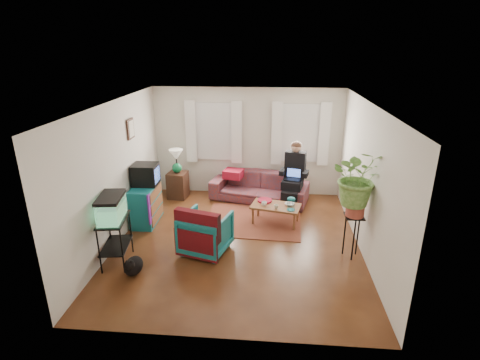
# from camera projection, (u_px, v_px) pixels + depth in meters

# --- Properties ---
(floor) EXTENTS (4.50, 5.00, 0.01)m
(floor) POSITION_uv_depth(u_px,v_px,m) (238.00, 241.00, 7.13)
(floor) COLOR #4F2B14
(floor) RESTS_ON ground
(ceiling) EXTENTS (4.50, 5.00, 0.01)m
(ceiling) POSITION_uv_depth(u_px,v_px,m) (238.00, 104.00, 6.23)
(ceiling) COLOR white
(ceiling) RESTS_ON wall_back
(wall_back) EXTENTS (4.50, 0.01, 2.60)m
(wall_back) POSITION_uv_depth(u_px,v_px,m) (247.00, 142.00, 9.01)
(wall_back) COLOR silver
(wall_back) RESTS_ON floor
(wall_front) EXTENTS (4.50, 0.01, 2.60)m
(wall_front) POSITION_uv_depth(u_px,v_px,m) (219.00, 250.00, 4.34)
(wall_front) COLOR silver
(wall_front) RESTS_ON floor
(wall_left) EXTENTS (0.01, 5.00, 2.60)m
(wall_left) POSITION_uv_depth(u_px,v_px,m) (116.00, 174.00, 6.85)
(wall_left) COLOR silver
(wall_left) RESTS_ON floor
(wall_right) EXTENTS (0.01, 5.00, 2.60)m
(wall_right) POSITION_uv_depth(u_px,v_px,m) (367.00, 181.00, 6.50)
(wall_right) COLOR silver
(wall_right) RESTS_ON floor
(window_left) EXTENTS (1.08, 0.04, 1.38)m
(window_left) POSITION_uv_depth(u_px,v_px,m) (214.00, 132.00, 8.97)
(window_left) COLOR white
(window_left) RESTS_ON wall_back
(window_right) EXTENTS (1.08, 0.04, 1.38)m
(window_right) POSITION_uv_depth(u_px,v_px,m) (300.00, 133.00, 8.81)
(window_right) COLOR white
(window_right) RESTS_ON wall_back
(curtains_left) EXTENTS (1.36, 0.06, 1.50)m
(curtains_left) POSITION_uv_depth(u_px,v_px,m) (214.00, 132.00, 8.90)
(curtains_left) COLOR white
(curtains_left) RESTS_ON wall_back
(curtains_right) EXTENTS (1.36, 0.06, 1.50)m
(curtains_right) POSITION_uv_depth(u_px,v_px,m) (300.00, 134.00, 8.73)
(curtains_right) COLOR white
(curtains_right) RESTS_ON wall_back
(picture_frame) EXTENTS (0.04, 0.32, 0.40)m
(picture_frame) POSITION_uv_depth(u_px,v_px,m) (131.00, 129.00, 7.42)
(picture_frame) COLOR #3D2616
(picture_frame) RESTS_ON wall_left
(area_rug) EXTENTS (2.08, 1.70, 0.01)m
(area_rug) POSITION_uv_depth(u_px,v_px,m) (253.00, 221.00, 7.94)
(area_rug) COLOR brown
(area_rug) RESTS_ON floor
(sofa) EXTENTS (2.41, 1.41, 0.89)m
(sofa) POSITION_uv_depth(u_px,v_px,m) (259.00, 182.00, 8.86)
(sofa) COLOR brown
(sofa) RESTS_ON floor
(seated_person) EXTENTS (0.72, 0.81, 1.35)m
(seated_person) POSITION_uv_depth(u_px,v_px,m) (294.00, 177.00, 8.54)
(seated_person) COLOR black
(seated_person) RESTS_ON sofa
(side_table) EXTENTS (0.49, 0.49, 0.63)m
(side_table) POSITION_uv_depth(u_px,v_px,m) (178.00, 185.00, 9.06)
(side_table) COLOR #3F2C17
(side_table) RESTS_ON floor
(table_lamp) EXTENTS (0.36, 0.36, 0.58)m
(table_lamp) POSITION_uv_depth(u_px,v_px,m) (177.00, 162.00, 8.85)
(table_lamp) COLOR white
(table_lamp) RESTS_ON side_table
(dresser) EXTENTS (0.46, 0.91, 0.81)m
(dresser) POSITION_uv_depth(u_px,v_px,m) (146.00, 204.00, 7.77)
(dresser) COLOR #115E67
(dresser) RESTS_ON floor
(crt_tv) EXTENTS (0.50, 0.46, 0.43)m
(crt_tv) POSITION_uv_depth(u_px,v_px,m) (145.00, 174.00, 7.64)
(crt_tv) COLOR black
(crt_tv) RESTS_ON dresser
(aquarium_stand) EXTENTS (0.51, 0.78, 0.82)m
(aquarium_stand) POSITION_uv_depth(u_px,v_px,m) (116.00, 241.00, 6.32)
(aquarium_stand) COLOR black
(aquarium_stand) RESTS_ON floor
(aquarium) EXTENTS (0.46, 0.71, 0.43)m
(aquarium) POSITION_uv_depth(u_px,v_px,m) (111.00, 207.00, 6.10)
(aquarium) COLOR #7FD899
(aquarium) RESTS_ON aquarium_stand
(black_cat) EXTENTS (0.30, 0.45, 0.37)m
(black_cat) POSITION_uv_depth(u_px,v_px,m) (134.00, 264.00, 6.06)
(black_cat) COLOR black
(black_cat) RESTS_ON floor
(armchair) EXTENTS (0.96, 0.93, 0.81)m
(armchair) POSITION_uv_depth(u_px,v_px,m) (206.00, 231.00, 6.67)
(armchair) COLOR #137273
(armchair) RESTS_ON floor
(serape_throw) EXTENTS (0.83, 0.41, 0.67)m
(serape_throw) POSITION_uv_depth(u_px,v_px,m) (197.00, 230.00, 6.34)
(serape_throw) COLOR #9E0A0A
(serape_throw) RESTS_ON armchair
(coffee_table) EXTENTS (1.08, 0.75, 0.41)m
(coffee_table) POSITION_uv_depth(u_px,v_px,m) (275.00, 214.00, 7.78)
(coffee_table) COLOR brown
(coffee_table) RESTS_ON floor
(cup_a) EXTENTS (0.13, 0.13, 0.09)m
(cup_a) POSITION_uv_depth(u_px,v_px,m) (264.00, 204.00, 7.68)
(cup_a) COLOR white
(cup_a) RESTS_ON coffee_table
(cup_b) EXTENTS (0.11, 0.11, 0.08)m
(cup_b) POSITION_uv_depth(u_px,v_px,m) (276.00, 207.00, 7.54)
(cup_b) COLOR beige
(cup_b) RESTS_ON coffee_table
(bowl) EXTENTS (0.23, 0.23, 0.05)m
(bowl) POSITION_uv_depth(u_px,v_px,m) (289.00, 204.00, 7.70)
(bowl) COLOR white
(bowl) RESTS_ON coffee_table
(snack_tray) EXTENTS (0.37, 0.37, 0.04)m
(snack_tray) POSITION_uv_depth(u_px,v_px,m) (265.00, 200.00, 7.90)
(snack_tray) COLOR #B21414
(snack_tray) RESTS_ON coffee_table
(birdcage) EXTENTS (0.19, 0.19, 0.29)m
(birdcage) POSITION_uv_depth(u_px,v_px,m) (291.00, 204.00, 7.44)
(birdcage) COLOR #115B6B
(birdcage) RESTS_ON coffee_table
(plant_stand) EXTENTS (0.34, 0.34, 0.79)m
(plant_stand) POSITION_uv_depth(u_px,v_px,m) (352.00, 236.00, 6.51)
(plant_stand) COLOR black
(plant_stand) RESTS_ON floor
(potted_plant) EXTENTS (0.91, 0.79, 1.00)m
(potted_plant) POSITION_uv_depth(u_px,v_px,m) (358.00, 186.00, 6.18)
(potted_plant) COLOR #599947
(potted_plant) RESTS_ON plant_stand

